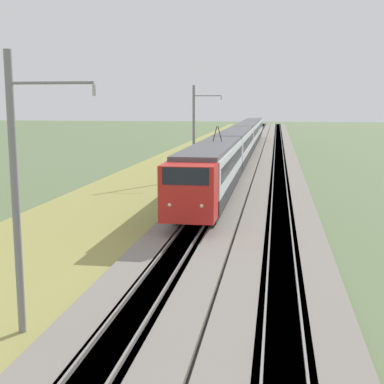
% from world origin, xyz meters
% --- Properties ---
extents(ballast_main, '(240.00, 4.40, 0.30)m').
position_xyz_m(ballast_main, '(50.00, 0.00, 0.15)').
color(ballast_main, gray).
rests_on(ballast_main, ground).
extents(ballast_adjacent, '(240.00, 4.40, 0.30)m').
position_xyz_m(ballast_adjacent, '(50.00, -4.53, 0.15)').
color(ballast_adjacent, gray).
rests_on(ballast_adjacent, ground).
extents(track_main, '(240.00, 1.57, 0.45)m').
position_xyz_m(track_main, '(50.00, 0.00, 0.16)').
color(track_main, '#4C4238').
rests_on(track_main, ground).
extents(track_adjacent, '(240.00, 1.57, 0.45)m').
position_xyz_m(track_adjacent, '(50.00, -4.53, 0.16)').
color(track_adjacent, '#4C4238').
rests_on(track_adjacent, ground).
extents(grass_verge, '(240.00, 9.99, 0.12)m').
position_xyz_m(grass_verge, '(50.00, 6.09, 0.06)').
color(grass_verge, '#99934C').
rests_on(grass_verge, ground).
extents(passenger_train, '(81.66, 2.84, 5.13)m').
position_xyz_m(passenger_train, '(59.13, 0.00, 2.41)').
color(passenger_train, red).
rests_on(passenger_train, ground).
extents(catenary_mast_near, '(0.22, 2.56, 8.16)m').
position_xyz_m(catenary_mast_near, '(7.26, 2.94, 4.22)').
color(catenary_mast_near, slate).
rests_on(catenary_mast_near, ground).
extents(catenary_mast_mid, '(0.22, 2.56, 8.31)m').
position_xyz_m(catenary_mast_mid, '(40.01, 2.94, 4.29)').
color(catenary_mast_mid, slate).
rests_on(catenary_mast_mid, ground).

